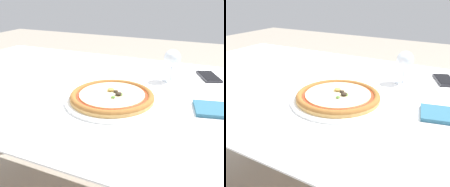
% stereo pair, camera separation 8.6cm
% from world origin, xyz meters
% --- Properties ---
extents(dining_table, '(1.49, 0.97, 0.74)m').
position_xyz_m(dining_table, '(0.00, 0.00, 0.66)').
color(dining_table, '#997047').
rests_on(dining_table, ground_plane).
extents(pizza_plate, '(0.33, 0.33, 0.04)m').
position_xyz_m(pizza_plate, '(0.22, -0.11, 0.76)').
color(pizza_plate, white).
rests_on(pizza_plate, dining_table).
extents(wine_glass_far_left, '(0.07, 0.07, 0.14)m').
position_xyz_m(wine_glass_far_left, '(0.37, 0.18, 0.84)').
color(wine_glass_far_left, silver).
rests_on(wine_glass_far_left, dining_table).
extents(cell_phone, '(0.12, 0.16, 0.01)m').
position_xyz_m(cell_phone, '(0.51, 0.29, 0.75)').
color(cell_phone, '#232328').
rests_on(cell_phone, dining_table).
extents(napkin_folded, '(0.17, 0.14, 0.01)m').
position_xyz_m(napkin_folded, '(0.57, -0.04, 0.75)').
color(napkin_folded, '#2D607A').
rests_on(napkin_folded, dining_table).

